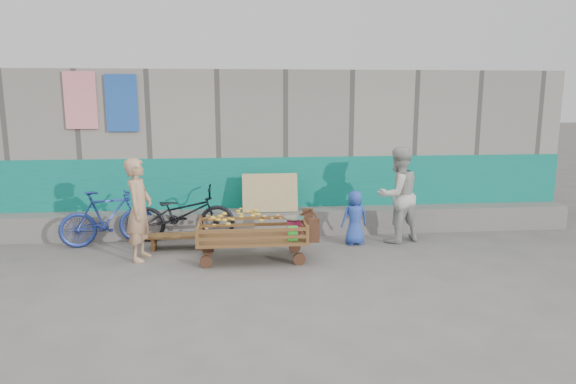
{
  "coord_description": "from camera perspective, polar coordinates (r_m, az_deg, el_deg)",
  "views": [
    {
      "loc": [
        -0.29,
        -6.88,
        2.53
      ],
      "look_at": [
        0.52,
        1.2,
        1.0
      ],
      "focal_mm": 32.0,
      "sensor_mm": 36.0,
      "label": 1
    }
  ],
  "objects": [
    {
      "name": "building_wall",
      "position": [
        10.99,
        -4.23,
        5.07
      ],
      "size": [
        12.0,
        3.5,
        3.0
      ],
      "color": "gray",
      "rests_on": "ground"
    },
    {
      "name": "ground",
      "position": [
        7.34,
        -3.18,
        -9.51
      ],
      "size": [
        80.0,
        80.0,
        0.0
      ],
      "primitive_type": "plane",
      "color": "#5B5853",
      "rests_on": "ground"
    },
    {
      "name": "vendor_man",
      "position": [
        8.24,
        -16.22,
        -1.89
      ],
      "size": [
        0.46,
        0.63,
        1.6
      ],
      "primitive_type": "imported",
      "rotation": [
        0.0,
        0.0,
        1.42
      ],
      "color": "tan",
      "rests_on": "ground"
    },
    {
      "name": "banana_cart",
      "position": [
        7.96,
        -4.25,
        -3.9
      ],
      "size": [
        1.84,
        0.84,
        0.78
      ],
      "color": "brown",
      "rests_on": "ground"
    },
    {
      "name": "bench",
      "position": [
        8.8,
        -12.11,
        -5.05
      ],
      "size": [
        1.0,
        0.3,
        0.25
      ],
      "color": "brown",
      "rests_on": "ground"
    },
    {
      "name": "child",
      "position": [
        8.89,
        7.43,
        -2.83
      ],
      "size": [
        0.5,
        0.36,
        0.94
      ],
      "primitive_type": "imported",
      "rotation": [
        0.0,
        0.0,
        3.29
      ],
      "color": "#2B4BB4",
      "rests_on": "ground"
    },
    {
      "name": "bicycle_blue",
      "position": [
        9.31,
        -19.39,
        -2.71
      ],
      "size": [
        1.64,
        0.94,
        0.95
      ],
      "primitive_type": "imported",
      "rotation": [
        0.0,
        0.0,
        1.9
      ],
      "color": "navy",
      "rests_on": "ground"
    },
    {
      "name": "bicycle_dark",
      "position": [
        9.22,
        -11.68,
        -2.4
      ],
      "size": [
        1.85,
        0.67,
        0.97
      ],
      "primitive_type": "imported",
      "rotation": [
        0.0,
        0.0,
        1.59
      ],
      "color": "black",
      "rests_on": "ground"
    },
    {
      "name": "woman",
      "position": [
        9.1,
        12.09,
        -0.3
      ],
      "size": [
        0.98,
        0.88,
        1.67
      ],
      "primitive_type": "imported",
      "rotation": [
        0.0,
        0.0,
        3.5
      ],
      "color": "beige",
      "rests_on": "ground"
    }
  ]
}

